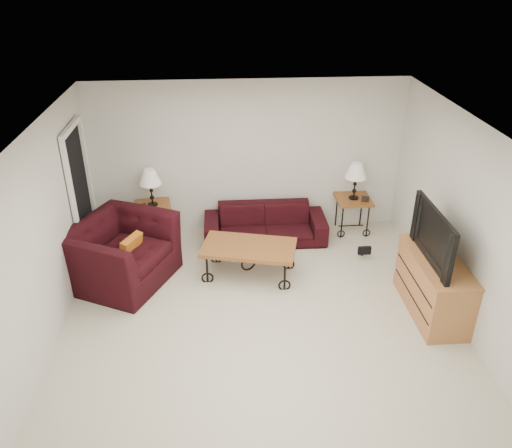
{
  "coord_description": "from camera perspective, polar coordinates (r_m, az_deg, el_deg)",
  "views": [
    {
      "loc": [
        -0.44,
        -5.23,
        4.18
      ],
      "look_at": [
        0.0,
        0.7,
        1.0
      ],
      "focal_mm": 35.89,
      "sensor_mm": 36.0,
      "label": 1
    }
  ],
  "objects": [
    {
      "name": "television",
      "position": [
        6.59,
        20.02,
        -1.21
      ],
      "size": [
        0.16,
        1.18,
        0.68
      ],
      "primitive_type": "imported",
      "rotation": [
        0.0,
        0.0,
        -1.57
      ],
      "color": "black",
      "rests_on": "tv_stand"
    },
    {
      "name": "throw_pillow",
      "position": [
        7.31,
        -13.79,
        -2.79
      ],
      "size": [
        0.27,
        0.41,
        0.4
      ],
      "primitive_type": "cube",
      "rotation": [
        0.0,
        0.0,
        1.11
      ],
      "color": "orange",
      "rests_on": "armchair"
    },
    {
      "name": "armchair",
      "position": [
        7.42,
        -14.82,
        -3.1
      ],
      "size": [
        1.69,
        1.77,
        0.89
      ],
      "primitive_type": "imported",
      "rotation": [
        0.0,
        0.0,
        1.11
      ],
      "color": "black",
      "rests_on": "ground"
    },
    {
      "name": "side_table_left",
      "position": [
        8.45,
        -11.23,
        0.25
      ],
      "size": [
        0.64,
        0.64,
        0.61
      ],
      "primitive_type": "cube",
      "rotation": [
        0.0,
        0.0,
        0.16
      ],
      "color": "brown",
      "rests_on": "ground"
    },
    {
      "name": "wall_right",
      "position": [
        6.67,
        22.42,
        -0.18
      ],
      "size": [
        0.02,
        5.0,
        2.5
      ],
      "primitive_type": "cube",
      "color": "silver",
      "rests_on": "ground"
    },
    {
      "name": "photo_frame_left",
      "position": [
        8.18,
        -12.61,
        1.91
      ],
      "size": [
        0.12,
        0.05,
        0.1
      ],
      "primitive_type": "cube",
      "rotation": [
        0.0,
        0.0,
        0.33
      ],
      "color": "black",
      "rests_on": "side_table_left"
    },
    {
      "name": "ground",
      "position": [
        6.7,
        0.45,
        -10.41
      ],
      "size": [
        5.0,
        5.0,
        0.0
      ],
      "primitive_type": "plane",
      "color": "#BBB49F",
      "rests_on": "ground"
    },
    {
      "name": "wall_left",
      "position": [
        6.33,
        -22.68,
        -1.77
      ],
      "size": [
        0.02,
        5.0,
        2.5
      ],
      "primitive_type": "cube",
      "color": "silver",
      "rests_on": "ground"
    },
    {
      "name": "sofa",
      "position": [
        8.25,
        1.01,
        -0.01
      ],
      "size": [
        1.95,
        0.76,
        0.57
      ],
      "primitive_type": "imported",
      "color": "black",
      "rests_on": "ground"
    },
    {
      "name": "lamp_right",
      "position": [
        8.39,
        11.0,
        4.72
      ],
      "size": [
        0.35,
        0.35,
        0.61
      ],
      "primitive_type": null,
      "rotation": [
        0.0,
        0.0,
        0.0
      ],
      "color": "black",
      "rests_on": "side_table_right"
    },
    {
      "name": "wall_back",
      "position": [
        8.27,
        -0.93,
        7.41
      ],
      "size": [
        5.0,
        0.02,
        2.5
      ],
      "primitive_type": "cube",
      "color": "silver",
      "rests_on": "ground"
    },
    {
      "name": "doorway",
      "position": [
        7.83,
        -18.89,
        2.77
      ],
      "size": [
        0.08,
        0.94,
        2.04
      ],
      "primitive_type": "cube",
      "color": "black",
      "rests_on": "ground"
    },
    {
      "name": "wall_front",
      "position": [
        4.02,
        3.56,
        -18.61
      ],
      "size": [
        5.0,
        0.02,
        2.5
      ],
      "primitive_type": "cube",
      "color": "silver",
      "rests_on": "ground"
    },
    {
      "name": "lamp_left",
      "position": [
        8.19,
        -11.62,
        4.0
      ],
      "size": [
        0.39,
        0.39,
        0.61
      ],
      "primitive_type": null,
      "rotation": [
        0.0,
        0.0,
        0.16
      ],
      "color": "black",
      "rests_on": "side_table_left"
    },
    {
      "name": "coffee_table",
      "position": [
        7.37,
        -0.8,
        -4.11
      ],
      "size": [
        1.44,
        1.0,
        0.49
      ],
      "primitive_type": "cube",
      "rotation": [
        0.0,
        0.0,
        -0.24
      ],
      "color": "brown",
      "rests_on": "ground"
    },
    {
      "name": "ceiling",
      "position": [
        5.51,
        0.55,
        10.4
      ],
      "size": [
        5.0,
        5.0,
        0.0
      ],
      "primitive_type": "plane",
      "color": "white",
      "rests_on": "wall_back"
    },
    {
      "name": "backpack",
      "position": [
        8.02,
        11.82,
        -2.29
      ],
      "size": [
        0.33,
        0.27,
        0.39
      ],
      "primitive_type": "ellipsoid",
      "rotation": [
        0.0,
        0.0,
        -0.12
      ],
      "color": "black",
      "rests_on": "ground"
    },
    {
      "name": "photo_frame_right",
      "position": [
        8.4,
        12.08,
        2.74
      ],
      "size": [
        0.12,
        0.04,
        0.1
      ],
      "primitive_type": "cube",
      "rotation": [
        0.0,
        0.0,
        -0.21
      ],
      "color": "black",
      "rests_on": "side_table_right"
    },
    {
      "name": "tv_stand",
      "position": [
        6.97,
        19.19,
        -6.49
      ],
      "size": [
        0.55,
        1.32,
        0.79
      ],
      "primitive_type": "cube",
      "color": "#A1763C",
      "rests_on": "ground"
    },
    {
      "name": "side_table_right",
      "position": [
        8.65,
        10.63,
        1.01
      ],
      "size": [
        0.56,
        0.56,
        0.61
      ],
      "primitive_type": "cube",
      "rotation": [
        0.0,
        0.0,
        0.0
      ],
      "color": "brown",
      "rests_on": "ground"
    }
  ]
}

